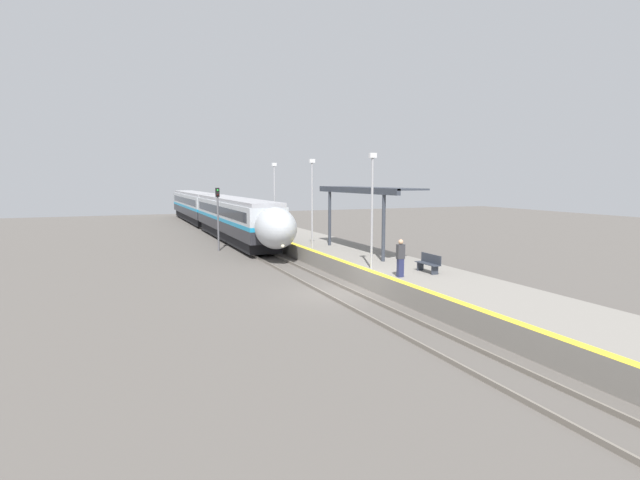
# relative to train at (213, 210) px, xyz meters

# --- Properties ---
(ground_plane) EXTENTS (120.00, 120.00, 0.00)m
(ground_plane) POSITION_rel_train_xyz_m (0.00, -31.24, -2.18)
(ground_plane) COLOR #56514C
(rail_left) EXTENTS (0.08, 90.00, 0.15)m
(rail_left) POSITION_rel_train_xyz_m (-0.72, -31.24, -2.11)
(rail_left) COLOR slate
(rail_left) RESTS_ON ground_plane
(rail_right) EXTENTS (0.08, 90.00, 0.15)m
(rail_right) POSITION_rel_train_xyz_m (0.72, -31.24, -2.11)
(rail_right) COLOR slate
(rail_right) RESTS_ON ground_plane
(train) EXTENTS (2.76, 46.81, 3.80)m
(train) POSITION_rel_train_xyz_m (0.00, 0.00, 0.00)
(train) COLOR black
(train) RESTS_ON ground_plane
(platform_right) EXTENTS (4.57, 64.00, 0.93)m
(platform_right) POSITION_rel_train_xyz_m (3.96, -31.24, -1.72)
(platform_right) COLOR gray
(platform_right) RESTS_ON ground_plane
(platform_bench) EXTENTS (0.44, 1.60, 0.89)m
(platform_bench) POSITION_rel_train_xyz_m (4.30, -32.48, -0.79)
(platform_bench) COLOR #2D333D
(platform_bench) RESTS_ON platform_right
(person_waiting) EXTENTS (0.36, 0.23, 1.75)m
(person_waiting) POSITION_rel_train_xyz_m (2.40, -32.95, -0.35)
(person_waiting) COLOR navy
(person_waiting) RESTS_ON platform_right
(railway_signal) EXTENTS (0.28, 0.28, 4.78)m
(railway_signal) POSITION_rel_train_xyz_m (-2.39, -14.76, 0.71)
(railway_signal) COLOR #59595E
(railway_signal) RESTS_ON ground_plane
(lamppost_near) EXTENTS (0.36, 0.20, 5.78)m
(lamppost_near) POSITION_rel_train_xyz_m (2.22, -30.49, 2.02)
(lamppost_near) COLOR #9E9EA3
(lamppost_near) RESTS_ON platform_right
(lamppost_mid) EXTENTS (0.36, 0.20, 5.78)m
(lamppost_mid) POSITION_rel_train_xyz_m (2.22, -22.40, 2.02)
(lamppost_mid) COLOR #9E9EA3
(lamppost_mid) RESTS_ON platform_right
(lamppost_far) EXTENTS (0.36, 0.20, 5.78)m
(lamppost_far) POSITION_rel_train_xyz_m (2.22, -14.32, 2.02)
(lamppost_far) COLOR #9E9EA3
(lamppost_far) RESTS_ON platform_right
(station_canopy) EXTENTS (2.02, 10.31, 4.01)m
(station_canopy) POSITION_rel_train_xyz_m (4.47, -25.09, 2.47)
(station_canopy) COLOR #333842
(station_canopy) RESTS_ON platform_right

